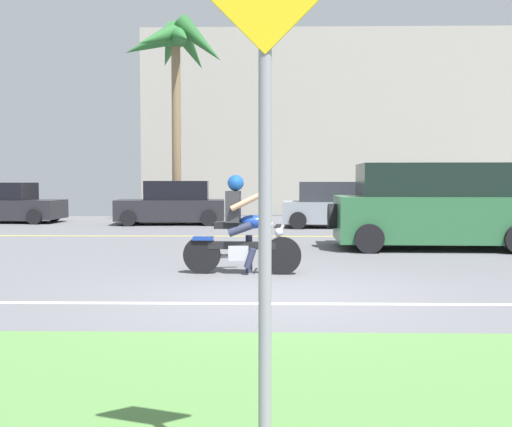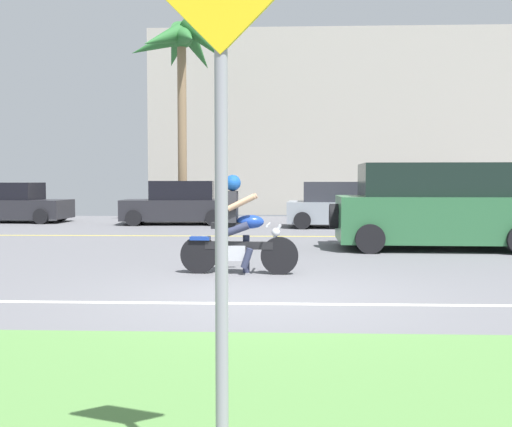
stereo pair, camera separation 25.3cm
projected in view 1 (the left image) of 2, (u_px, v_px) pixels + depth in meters
name	position (u px, v px, depth m)	size (l,w,h in m)	color
ground	(270.00, 266.00, 11.16)	(56.00, 30.00, 0.04)	slate
grass_median	(273.00, 408.00, 4.07)	(56.00, 3.80, 0.06)	#548442
lane_line_near	(271.00, 304.00, 7.63)	(50.40, 0.12, 0.01)	silver
lane_line_far	(269.00, 236.00, 16.82)	(50.40, 0.12, 0.01)	yellow
motorcyclist	(241.00, 232.00, 10.04)	(2.00, 0.65, 1.67)	black
suv_nearby	(431.00, 207.00, 13.78)	(4.66, 2.33, 1.96)	#2D663D
parked_car_0	(4.00, 204.00, 22.24)	(4.20, 2.07, 1.49)	#232328
parked_car_1	(173.00, 204.00, 21.36)	(3.93, 2.13, 1.56)	#232328
parked_car_2	(336.00, 206.00, 20.01)	(3.74, 2.19, 1.53)	#8C939E
parked_car_3	(466.00, 203.00, 21.74)	(3.98, 2.12, 1.65)	white
palm_tree_0	(175.00, 50.00, 22.72)	(4.24, 4.24, 7.84)	#846B4C
street_sign	(265.00, 160.00, 2.69)	(0.62, 0.06, 2.76)	gray
building_far	(352.00, 126.00, 28.81)	(19.67, 4.00, 8.44)	#A8A399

